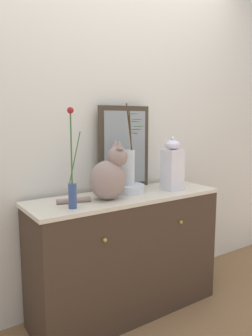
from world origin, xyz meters
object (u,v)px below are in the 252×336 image
(cat_sitting, at_px, (109,176))
(vase_glass_clear, at_px, (129,165))
(vase_slim_green, at_px, (72,182))
(sideboard, at_px, (126,254))
(mirror_leaning, at_px, (124,148))
(jar_lidded_porcelain, at_px, (172,166))
(bowl_porcelain, at_px, (128,188))

(cat_sitting, height_order, vase_glass_clear, vase_glass_clear)
(vase_slim_green, relative_size, vase_glass_clear, 1.02)
(sideboard, distance_m, vase_slim_green, 0.71)
(cat_sitting, bearing_deg, sideboard, 15.73)
(mirror_leaning, relative_size, vase_glass_clear, 1.07)
(sideboard, relative_size, cat_sitting, 2.94)
(mirror_leaning, height_order, cat_sitting, mirror_leaning)
(vase_glass_clear, xyz_separation_m, jar_lidded_porcelain, (0.30, -0.11, -0.02))
(bowl_porcelain, distance_m, jar_lidded_porcelain, 0.35)
(cat_sitting, distance_m, bowl_porcelain, 0.27)
(jar_lidded_porcelain, bearing_deg, mirror_leaning, 135.80)
(bowl_porcelain, height_order, vase_glass_clear, vase_glass_clear)
(vase_slim_green, relative_size, bowl_porcelain, 2.48)
(cat_sitting, bearing_deg, vase_slim_green, -167.41)
(mirror_leaning, height_order, vase_glass_clear, vase_glass_clear)
(sideboard, distance_m, jar_lidded_porcelain, 0.69)
(bowl_porcelain, bearing_deg, sideboard, -133.79)
(vase_glass_clear, bearing_deg, cat_sitting, -154.72)
(sideboard, height_order, jar_lidded_porcelain, jar_lidded_porcelain)
(vase_slim_green, xyz_separation_m, jar_lidded_porcelain, (0.79, 0.06, 0.02))
(vase_slim_green, bearing_deg, jar_lidded_porcelain, 4.16)
(mirror_leaning, relative_size, jar_lidded_porcelain, 1.56)
(cat_sitting, height_order, bowl_porcelain, cat_sitting)
(cat_sitting, height_order, jar_lidded_porcelain, jar_lidded_porcelain)
(sideboard, relative_size, vase_glass_clear, 2.41)
(vase_slim_green, distance_m, jar_lidded_porcelain, 0.79)
(mirror_leaning, relative_size, vase_slim_green, 1.05)
(vase_slim_green, bearing_deg, vase_glass_clear, 18.38)
(bowl_porcelain, relative_size, jar_lidded_porcelain, 0.60)
(sideboard, xyz_separation_m, bowl_porcelain, (0.06, 0.06, 0.44))
(cat_sitting, bearing_deg, vase_glass_clear, 25.28)
(mirror_leaning, xyz_separation_m, vase_glass_clear, (-0.06, -0.13, -0.10))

